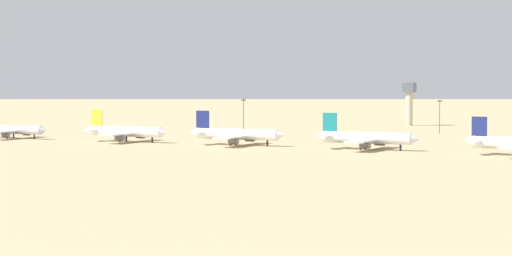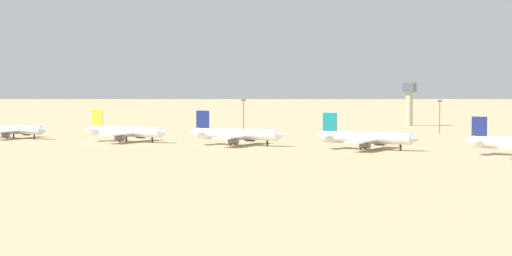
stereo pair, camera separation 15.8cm
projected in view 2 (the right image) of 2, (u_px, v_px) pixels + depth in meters
ground at (215, 149)px, 343.29m from camera, size 4000.00×4000.00×0.00m
ridge_far_west at (229, 52)px, 1394.03m from camera, size 309.14×233.53×102.07m
ridge_west at (485, 66)px, 1293.90m from camera, size 356.96×317.98×64.81m
parked_jet_red_0 at (12, 130)px, 396.64m from camera, size 30.81×25.75×10.22m
parked_jet_yellow_1 at (125, 132)px, 376.61m from camera, size 33.79×28.26×11.20m
parked_jet_navy_2 at (236, 134)px, 358.52m from camera, size 34.71×29.17×11.47m
parked_jet_teal_3 at (366, 138)px, 338.23m from camera, size 34.57×28.89×11.46m
control_tower at (409, 100)px, 493.22m from camera, size 5.20×5.20×19.77m
light_pole_west at (244, 113)px, 437.61m from camera, size 1.80×0.50×13.44m
light_pole_mid at (440, 114)px, 431.23m from camera, size 1.80×0.50×13.24m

